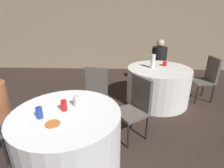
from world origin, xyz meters
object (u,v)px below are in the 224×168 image
Objects in this scene: chair_near_north at (95,91)px; person_floral_shirt at (0,115)px; table_far at (158,85)px; table_near at (69,140)px; soda_can_blue at (39,113)px; chair_far_north at (158,64)px; person_black_shirt at (159,63)px; pizza_plate_near at (53,124)px; soda_can_silver at (76,101)px; chair_near_northeast at (136,103)px; soda_can_red at (64,106)px; bottle_far at (153,61)px; chair_far_east at (208,76)px.

chair_near_north is 1.36m from person_floral_shirt.
chair_near_north is at bearing -148.82° from table_far.
table_near is 0.50m from soda_can_blue.
table_near is 2.22m from table_far.
person_black_shirt is at bearing 90.00° from chair_far_north.
chair_near_north reaches higher than table_near.
chair_near_north is at bearing 79.33° from table_near.
table_far is 0.92m from person_black_shirt.
person_black_shirt reaches higher than chair_near_north.
chair_near_north is at bearing 78.56° from pizza_plate_near.
soda_can_silver is at bearing 69.47° from pizza_plate_near.
table_far is 2.50m from soda_can_blue.
chair_near_northeast is 1.23m from pizza_plate_near.
person_black_shirt is (1.38, 1.59, 0.05)m from chair_near_north.
pizza_plate_near is (-1.66, -2.99, 0.20)m from chair_far_north.
chair_near_north is at bearing 69.27° from soda_can_blue.
person_floral_shirt is at bearing 171.09° from table_near.
chair_near_north is at bearing 77.37° from soda_can_red.
soda_can_silver is at bearing -129.61° from table_far.
chair_near_north is (0.19, 1.01, 0.18)m from table_near.
person_black_shirt is 3.27m from pizza_plate_near.
person_floral_shirt reaches higher than table_far.
chair_far_north is at bearing 70.93° from bottle_far.
person_black_shirt is 4.34× the size of bottle_far.
chair_near_northeast is at bearing 42.52° from pizza_plate_near.
chair_far_north is (1.60, 2.76, 0.18)m from table_near.
table_near is 5.72× the size of pizza_plate_near.
pizza_plate_near is at bearing 74.19° from person_floral_shirt.
bottle_far is at bearing 88.61° from chair_far_east.
soda_can_blue and soda_can_red have the same top height.
chair_far_north reaches higher than soda_can_silver.
chair_near_north is at bearing 138.78° from person_floral_shirt.
pizza_plate_near is at bearing 71.76° from person_black_shirt.
chair_near_northeast is 0.79× the size of person_black_shirt.
person_black_shirt is at bearing -120.17° from chair_near_north.
person_floral_shirt is (-2.24, -1.60, 0.24)m from table_far.
soda_can_silver reaches higher than table_near.
chair_far_east is 1.22m from chair_far_north.
person_floral_shirt is at bearing -144.53° from table_far.
person_black_shirt reaches higher than soda_can_silver.
soda_can_blue is (-1.80, -2.71, 0.20)m from person_black_shirt.
chair_near_northeast is 2.03m from chair_far_east.
person_floral_shirt is 9.68× the size of soda_can_silver.
person_black_shirt is at bearing -55.22° from chair_near_northeast.
person_floral_shirt reaches higher than soda_can_red.
chair_near_north reaches higher than soda_can_red.
chair_near_northeast is at bearing 32.32° from soda_can_red.
chair_near_northeast is at bearing 33.37° from soda_can_blue.
soda_can_blue reaches higher than table_far.
chair_near_northeast is 1.05m from soda_can_red.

